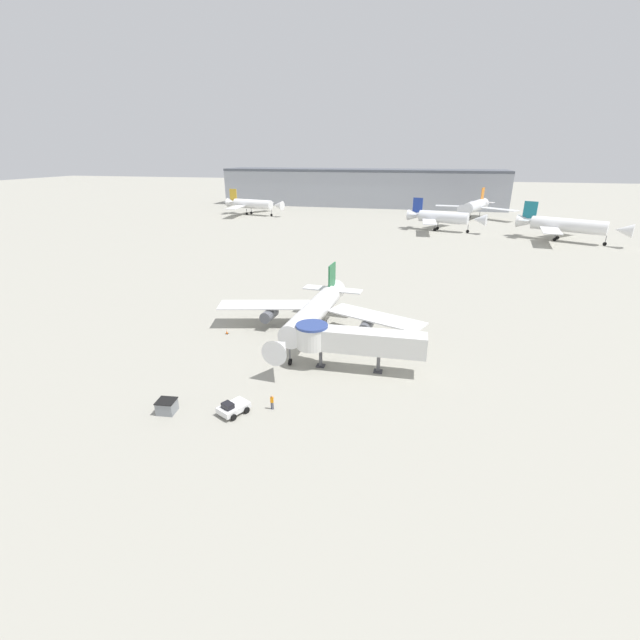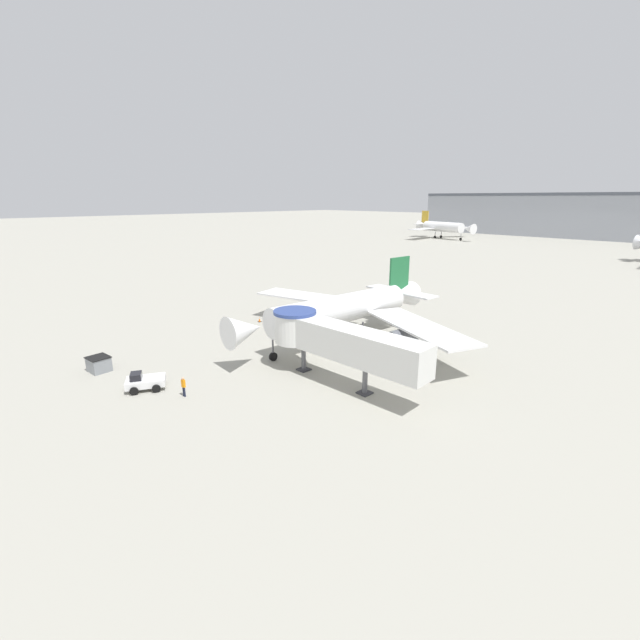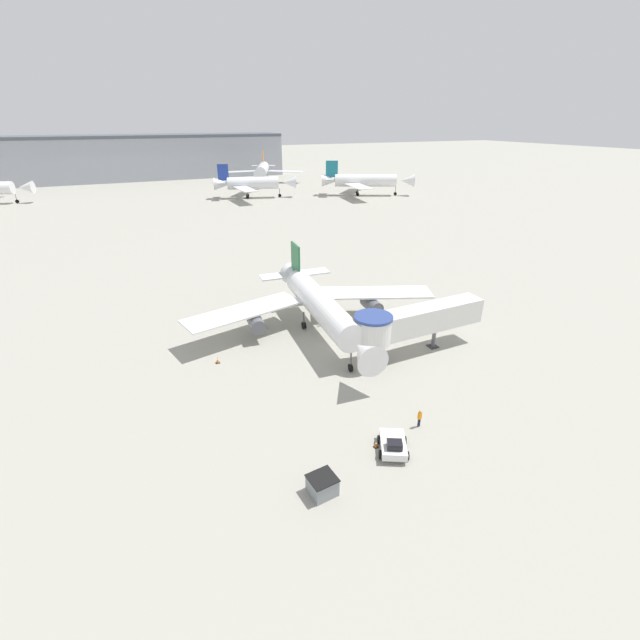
# 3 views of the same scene
# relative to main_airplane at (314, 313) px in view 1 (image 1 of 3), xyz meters

# --- Properties ---
(ground_plane) EXTENTS (800.00, 800.00, 0.00)m
(ground_plane) POSITION_rel_main_airplane_xyz_m (-0.45, -4.60, -3.79)
(ground_plane) COLOR #9E9B8E
(main_airplane) EXTENTS (32.98, 27.10, 8.93)m
(main_airplane) POSITION_rel_main_airplane_xyz_m (0.00, 0.00, 0.00)
(main_airplane) COLOR white
(main_airplane) RESTS_ON ground_plane
(jet_bridge) EXTENTS (16.39, 4.10, 5.75)m
(jet_bridge) POSITION_rel_main_airplane_xyz_m (7.03, -9.20, 0.28)
(jet_bridge) COLOR silver
(jet_bridge) RESTS_ON ground_plane
(pushback_tug_white) EXTENTS (3.24, 3.77, 1.54)m
(pushback_tug_white) POSITION_rel_main_airplane_xyz_m (-3.24, -22.04, -3.10)
(pushback_tug_white) COLOR silver
(pushback_tug_white) RESTS_ON ground_plane
(service_container_gray) EXTENTS (2.13, 2.01, 1.45)m
(service_container_gray) POSITION_rel_main_airplane_xyz_m (-10.18, -23.56, -3.06)
(service_container_gray) COLOR gray
(service_container_gray) RESTS_ON ground_plane
(traffic_cone_apron_front) EXTENTS (0.36, 0.36, 0.61)m
(traffic_cone_apron_front) POSITION_rel_main_airplane_xyz_m (-4.21, -21.05, -3.51)
(traffic_cone_apron_front) COLOR black
(traffic_cone_apron_front) RESTS_ON ground_plane
(traffic_cone_starboard_wing) EXTENTS (0.38, 0.38, 0.63)m
(traffic_cone_starboard_wing) POSITION_rel_main_airplane_xyz_m (13.04, -3.10, -3.49)
(traffic_cone_starboard_wing) COLOR black
(traffic_cone_starboard_wing) RESTS_ON ground_plane
(traffic_cone_port_wing) EXTENTS (0.43, 0.43, 0.71)m
(traffic_cone_port_wing) POSITION_rel_main_airplane_xyz_m (-13.25, -2.39, -3.45)
(traffic_cone_port_wing) COLOR black
(traffic_cone_port_wing) RESTS_ON ground_plane
(ground_crew_marshaller) EXTENTS (0.36, 0.25, 1.75)m
(ground_crew_marshaller) POSITION_rel_main_airplane_xyz_m (0.53, -20.33, -2.78)
(ground_crew_marshaller) COLOR #1E2338
(ground_crew_marshaller) RESTS_ON ground_plane
(background_jet_blue_tail) EXTENTS (27.25, 29.24, 10.95)m
(background_jet_blue_tail) POSITION_rel_main_airplane_xyz_m (20.37, 101.14, 1.00)
(background_jet_blue_tail) COLOR silver
(background_jet_blue_tail) RESTS_ON ground_plane
(background_jet_gold_tail) EXTENTS (29.01, 31.78, 10.79)m
(background_jet_gold_tail) POSITION_rel_main_airplane_xyz_m (-60.50, 124.15, 0.94)
(background_jet_gold_tail) COLOR white
(background_jet_gold_tail) RESTS_ON ground_plane
(background_jet_teal_tail) EXTENTS (30.44, 29.83, 11.41)m
(background_jet_teal_tail) POSITION_rel_main_airplane_xyz_m (57.29, 90.51, 1.20)
(background_jet_teal_tail) COLOR white
(background_jet_teal_tail) RESTS_ON ground_plane
(background_jet_orange_tail) EXTENTS (32.69, 29.57, 12.03)m
(background_jet_orange_tail) POSITION_rel_main_airplane_xyz_m (34.03, 133.59, 1.45)
(background_jet_orange_tail) COLOR silver
(background_jet_orange_tail) RESTS_ON ground_plane
(terminal_building) EXTENTS (141.68, 22.65, 18.12)m
(terminal_building) POSITION_rel_main_airplane_xyz_m (-18.94, 170.40, 5.28)
(terminal_building) COLOR #999EA8
(terminal_building) RESTS_ON ground_plane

